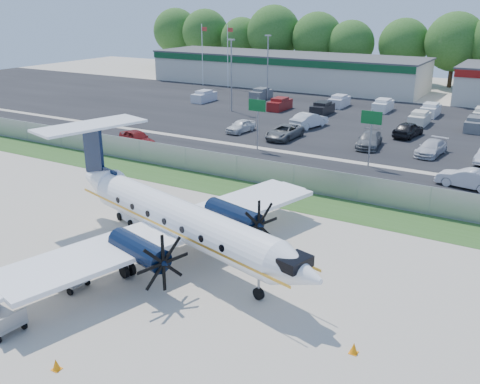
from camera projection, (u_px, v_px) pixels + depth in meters
The scene contains 29 objects.
ground at pixel (185, 263), 29.30m from camera, with size 170.00×170.00×0.00m, color #BFB4A2.
grass_verge at pixel (281, 198), 39.05m from camera, with size 170.00×4.00×0.02m, color #2D561E.
access_road at pixel (318, 173), 44.73m from camera, with size 170.00×8.00×0.02m, color black.
parking_lot at pixel (388, 125), 61.79m from camera, with size 170.00×32.00×0.02m, color black.
perimeter_fence at pixel (293, 177), 40.34m from camera, with size 120.00×0.06×1.99m.
building_west at pixel (285, 70), 90.18m from camera, with size 46.40×12.40×5.24m.
sign_left at pixel (257, 113), 50.50m from camera, with size 1.80×0.26×5.00m.
sign_mid at pixel (371, 125), 45.27m from camera, with size 1.80×0.26×5.00m.
flagpole_west at pixel (203, 51), 89.16m from camera, with size 1.06×0.12×10.00m.
flagpole_east at pixel (228, 53), 86.79m from camera, with size 1.06×0.12×10.00m.
light_pole_nw at pixel (231, 70), 67.92m from camera, with size 0.90×0.35×9.09m.
light_pole_sw at pixel (268, 63), 76.04m from camera, with size 0.90×0.35×9.09m.
tree_line at pixel (445, 87), 89.42m from camera, with size 112.00×6.00×14.00m, color #28591A, non-canonical shape.
aircraft at pixel (177, 218), 29.17m from camera, with size 20.35×19.88×6.22m.
pushback_tug at pixel (135, 214), 34.63m from camera, with size 2.49×2.18×1.17m.
baggage_cart_near at pixel (68, 278), 26.76m from camera, with size 2.05×1.26×1.07m.
baggage_cart_far at pixel (0, 319), 23.21m from camera, with size 2.34×1.53×1.17m.
cone_nose at pixel (354, 348), 21.75m from camera, with size 0.35×0.35×0.50m.
cone_port_wing at pixel (56, 365), 20.78m from camera, with size 0.34×0.34×0.48m.
cone_starboard_wing at pixel (222, 231), 32.74m from camera, with size 0.42×0.42×0.60m.
road_car_west at pixel (138, 146), 52.82m from camera, with size 1.91×4.74×1.62m, color maroon.
road_car_mid at pixel (466, 188), 41.16m from camera, with size 1.58×4.53×1.49m, color silver.
parked_car_a at pixel (241, 132), 58.56m from camera, with size 1.63×4.06×1.38m, color silver.
parked_car_b at pixel (284, 139), 55.74m from camera, with size 2.42×5.25×1.46m, color #595B5E.
parked_car_c at pixel (369, 147), 52.59m from camera, with size 2.06×5.07×1.47m, color #595B5E.
parked_car_d at pixel (430, 155), 49.84m from camera, with size 1.93×4.75×1.38m, color silver.
parked_car_f at pixel (309, 127), 60.75m from camera, with size 1.79×5.12×1.69m, color silver.
parked_car_g at pixel (407, 137), 56.53m from camera, with size 1.92×4.77×1.63m, color black.
far_parking_rows at pixel (400, 118), 65.86m from camera, with size 56.00×10.00×1.60m, color gray, non-canonical shape.
Camera 1 is at (15.88, -21.13, 13.57)m, focal length 40.00 mm.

